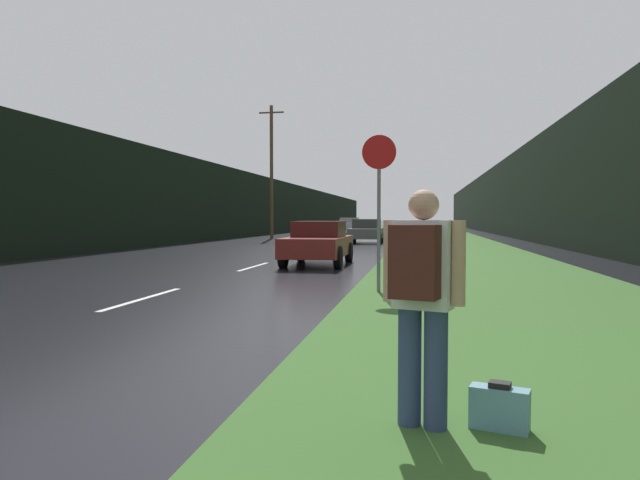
{
  "coord_description": "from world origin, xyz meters",
  "views": [
    {
      "loc": [
        5.0,
        -1.33,
        1.48
      ],
      "look_at": [
        2.16,
        14.67,
        0.85
      ],
      "focal_mm": 32.0,
      "sensor_mm": 36.0,
      "label": 1
    }
  ],
  "objects": [
    {
      "name": "grass_verge",
      "position": [
        6.62,
        40.0,
        0.01
      ],
      "size": [
        6.0,
        240.0,
        0.02
      ],
      "primitive_type": "cube",
      "color": "#386028",
      "rests_on": "ground_plane"
    },
    {
      "name": "lane_stripe_b",
      "position": [
        0.0,
        8.33,
        0.0
      ],
      "size": [
        0.12,
        3.0,
        0.01
      ],
      "primitive_type": "cube",
      "color": "silver",
      "rests_on": "ground_plane"
    },
    {
      "name": "lane_stripe_c",
      "position": [
        0.0,
        15.33,
        0.0
      ],
      "size": [
        0.12,
        3.0,
        0.01
      ],
      "primitive_type": "cube",
      "color": "silver",
      "rests_on": "ground_plane"
    },
    {
      "name": "lane_stripe_d",
      "position": [
        0.0,
        22.33,
        0.0
      ],
      "size": [
        0.12,
        3.0,
        0.01
      ],
      "primitive_type": "cube",
      "color": "silver",
      "rests_on": "ground_plane"
    },
    {
      "name": "treeline_far_side",
      "position": [
        -9.62,
        50.0,
        2.58
      ],
      "size": [
        2.0,
        140.0,
        5.17
      ],
      "primitive_type": "cube",
      "color": "black",
      "rests_on": "ground_plane"
    },
    {
      "name": "treeline_near_side",
      "position": [
        12.62,
        50.0,
        3.15
      ],
      "size": [
        2.0,
        140.0,
        6.3
      ],
      "primitive_type": "cube",
      "color": "black",
      "rests_on": "ground_plane"
    },
    {
      "name": "utility_pole_far",
      "position": [
        -5.56,
        38.3,
        4.88
      ],
      "size": [
        1.8,
        0.24,
        9.49
      ],
      "color": "#4C3823",
      "rests_on": "ground_plane"
    },
    {
      "name": "stop_sign",
      "position": [
        4.18,
        9.96,
        1.89
      ],
      "size": [
        0.67,
        0.07,
        3.11
      ],
      "color": "slate",
      "rests_on": "ground_plane"
    },
    {
      "name": "hitchhiker_with_backpack",
      "position": [
        5.01,
        2.64,
        0.96
      ],
      "size": [
        0.56,
        0.48,
        1.68
      ],
      "rotation": [
        0.0,
        0.0,
        -0.29
      ],
      "color": "navy",
      "rests_on": "ground_plane"
    },
    {
      "name": "suitcase",
      "position": [
        5.54,
        2.7,
        0.16
      ],
      "size": [
        0.42,
        0.25,
        0.35
      ],
      "rotation": [
        0.0,
        0.0,
        -0.29
      ],
      "color": "#6093A8",
      "rests_on": "ground_plane"
    },
    {
      "name": "car_passing_near",
      "position": [
        1.81,
        16.33,
        0.7
      ],
      "size": [
        1.84,
        4.1,
        1.38
      ],
      "rotation": [
        0.0,
        0.0,
        3.14
      ],
      "color": "maroon",
      "rests_on": "ground_plane"
    },
    {
      "name": "car_passing_far",
      "position": [
        1.81,
        32.39,
        0.71
      ],
      "size": [
        1.94,
        4.01,
        1.42
      ],
      "rotation": [
        0.0,
        0.0,
        3.14
      ],
      "color": "#4C514C",
      "rests_on": "ground_plane"
    },
    {
      "name": "car_oncoming",
      "position": [
        -1.81,
        53.38,
        0.78
      ],
      "size": [
        2.02,
        4.34,
        1.52
      ],
      "color": "#BCBCBC",
      "rests_on": "ground_plane"
    }
  ]
}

